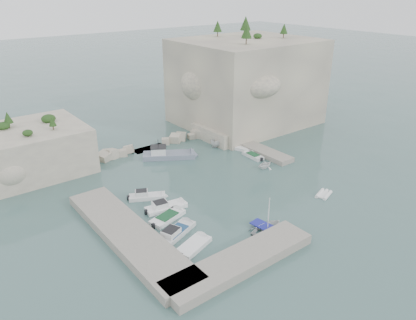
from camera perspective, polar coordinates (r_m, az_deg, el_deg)
ground at (r=57.51m, az=3.66°, el=-4.64°), size 400.00×400.00×0.00m
cliff_east at (r=85.24m, az=5.37°, el=10.87°), size 26.00×22.00×17.00m
cliff_terrace at (r=77.28m, az=2.21°, el=4.00°), size 8.00×10.00×2.50m
outcrop_west at (r=68.51m, az=-23.62°, el=1.34°), size 16.00×14.00×7.00m
quay_west at (r=48.43m, az=-11.12°, el=-10.27°), size 5.00×24.00×1.10m
quay_south at (r=43.76m, az=4.56°, el=-13.98°), size 18.00×4.00×1.10m
ledge_east at (r=72.36m, az=6.55°, el=1.74°), size 3.00×16.00×0.80m
breakwater at (r=73.14m, az=-8.31°, el=2.14°), size 28.00×3.00×1.40m
motorboat_a at (r=56.63m, az=-8.53°, el=-5.36°), size 5.54×3.99×1.40m
motorboat_b at (r=53.81m, az=-5.88°, el=-6.87°), size 6.15×2.87×1.40m
motorboat_c at (r=51.63m, az=-5.71°, el=-8.29°), size 5.68×3.31×0.70m
motorboat_d at (r=48.63m, az=-4.56°, el=-10.47°), size 6.77×4.20×1.40m
motorboat_e at (r=46.46m, az=-2.05°, el=-12.23°), size 5.36×3.52×0.70m
rowboat at (r=49.67m, az=8.36°, el=-9.86°), size 5.20×4.02×0.99m
inflatable_dinghy at (r=58.99m, az=15.93°, el=-4.82°), size 3.26×2.31×0.44m
tender_east_a at (r=65.60m, az=7.98°, el=-1.10°), size 2.94×2.56×1.50m
tender_east_b at (r=69.37m, az=6.33°, el=0.40°), size 1.74×4.60×0.70m
tender_east_c at (r=72.17m, az=4.95°, el=1.41°), size 3.54×5.73×0.70m
tender_east_d at (r=73.75m, az=2.01°, el=1.99°), size 5.08×2.51×1.88m
work_boat at (r=69.13m, az=-5.49°, el=0.36°), size 9.66×7.37×2.20m
rowboat_mast at (r=48.30m, az=8.54°, el=-7.29°), size 0.10×0.10×4.20m
vegetation at (r=81.33m, az=2.13°, el=17.08°), size 53.48×13.88×13.40m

